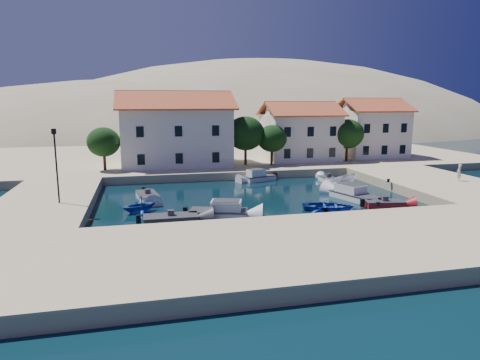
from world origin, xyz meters
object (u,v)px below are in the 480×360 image
(building_left, at_px, (175,128))
(cabin_cruiser_south, at_px, (218,212))
(boat_east, at_px, (340,189))
(building_mid, at_px, (300,130))
(rowboat_south, at_px, (328,210))
(pedestrian, at_px, (459,173))
(lamppost, at_px, (56,159))
(building_right, at_px, (371,127))
(cabin_cruiser_east, at_px, (356,195))

(building_left, xyz_separation_m, cabin_cruiser_south, (1.37, -23.95, -5.46))
(boat_east, bearing_deg, building_mid, -26.79)
(rowboat_south, xyz_separation_m, pedestrian, (17.22, 4.71, 1.90))
(lamppost, height_order, cabin_cruiser_south, lamppost)
(building_mid, distance_m, rowboat_south, 26.20)
(lamppost, xyz_separation_m, cabin_cruiser_south, (12.87, -3.95, -4.28))
(building_mid, bearing_deg, building_right, 4.76)
(boat_east, bearing_deg, cabin_cruiser_south, 97.39)
(cabin_cruiser_south, xyz_separation_m, rowboat_south, (9.85, 0.19, -0.48))
(lamppost, relative_size, pedestrian, 3.45)
(building_left, distance_m, pedestrian, 34.47)
(lamppost, bearing_deg, rowboat_south, -9.39)
(cabin_cruiser_south, relative_size, rowboat_south, 1.13)
(boat_east, distance_m, pedestrian, 12.72)
(building_mid, distance_m, cabin_cruiser_east, 22.39)
(building_right, distance_m, cabin_cruiser_east, 27.44)
(lamppost, bearing_deg, building_mid, 35.45)
(building_left, distance_m, lamppost, 23.10)
(building_right, xyz_separation_m, boat_east, (-13.74, -17.92, -5.47))
(lamppost, xyz_separation_m, rowboat_south, (22.72, -3.76, -4.75))
(cabin_cruiser_east, bearing_deg, boat_east, -26.71)
(lamppost, bearing_deg, cabin_cruiser_east, -1.57)
(building_mid, xyz_separation_m, cabin_cruiser_south, (-16.63, -24.95, -4.75))
(cabin_cruiser_south, relative_size, pedestrian, 2.81)
(building_left, relative_size, building_right, 1.56)
(building_mid, relative_size, pedestrian, 5.82)
(lamppost, bearing_deg, building_left, 60.10)
(building_mid, xyz_separation_m, boat_east, (-1.74, -16.92, -5.22))
(rowboat_south, distance_m, pedestrian, 17.95)
(cabin_cruiser_east, bearing_deg, building_right, -50.01)
(building_left, height_order, lamppost, building_left)
(building_left, bearing_deg, building_right, 3.81)
(cabin_cruiser_south, distance_m, rowboat_south, 9.87)
(building_right, bearing_deg, cabin_cruiser_south, -137.82)
(building_left, distance_m, rowboat_south, 26.94)
(lamppost, height_order, boat_east, lamppost)
(rowboat_south, height_order, cabin_cruiser_east, cabin_cruiser_east)
(building_mid, bearing_deg, pedestrian, -62.50)
(boat_east, bearing_deg, building_right, -58.39)
(lamppost, relative_size, rowboat_south, 1.39)
(rowboat_south, bearing_deg, lamppost, 98.83)
(building_left, bearing_deg, building_mid, 3.18)
(cabin_cruiser_east, distance_m, pedestrian, 13.15)
(building_left, relative_size, pedestrian, 8.15)
(building_right, distance_m, lamppost, 46.98)
(cabin_cruiser_east, height_order, boat_east, cabin_cruiser_east)
(rowboat_south, distance_m, cabin_cruiser_east, 5.24)
(building_left, relative_size, cabin_cruiser_south, 2.90)
(building_mid, height_order, pedestrian, building_mid)
(building_mid, distance_m, building_right, 12.04)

